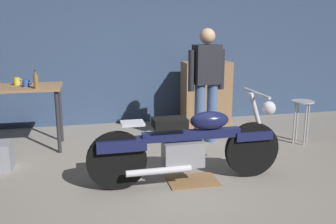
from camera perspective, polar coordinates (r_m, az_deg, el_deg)
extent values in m
plane|color=gray|center=(4.27, 1.58, -10.70)|extent=(12.00, 12.00, 0.00)
cube|color=#384C70|center=(6.65, -4.09, 11.70)|extent=(8.00, 0.12, 3.10)
cube|color=#99724C|center=(5.53, -22.57, 3.40)|extent=(1.30, 0.64, 0.04)
cylinder|color=#2D2D33|center=(5.29, -16.34, -1.52)|extent=(0.05, 0.05, 0.86)
cylinder|color=#2D2D33|center=(5.79, -15.99, -0.22)|extent=(0.05, 0.05, 0.86)
cylinder|color=black|center=(4.45, 12.60, -5.58)|extent=(0.64, 0.09, 0.64)
cylinder|color=black|center=(4.04, -7.77, -7.34)|extent=(0.64, 0.09, 0.64)
cube|color=#191E4C|center=(4.40, 12.72, -3.41)|extent=(0.44, 0.15, 0.10)
cube|color=#191E4C|center=(3.99, -7.13, -4.92)|extent=(0.52, 0.19, 0.12)
cube|color=gray|center=(4.16, 2.27, -6.32)|extent=(0.45, 0.25, 0.28)
cube|color=#191E4C|center=(4.12, 3.64, -3.45)|extent=(1.10, 0.13, 0.10)
ellipsoid|color=#191E4C|center=(4.14, 6.32, -1.26)|extent=(0.45, 0.23, 0.20)
cube|color=black|center=(4.01, 0.25, -1.65)|extent=(0.37, 0.25, 0.10)
cube|color=silver|center=(3.94, -5.42, -1.71)|extent=(0.25, 0.21, 0.03)
cylinder|color=silver|center=(4.38, 13.53, -1.42)|extent=(0.27, 0.06, 0.68)
cylinder|color=silver|center=(4.29, 13.29, 2.81)|extent=(0.05, 0.60, 0.03)
sphere|color=silver|center=(4.40, 15.03, 0.57)|extent=(0.16, 0.16, 0.16)
cylinder|color=silver|center=(4.01, -1.39, -8.93)|extent=(0.70, 0.09, 0.07)
cylinder|color=#4C6797|center=(5.60, 6.64, -0.13)|extent=(0.15, 0.15, 0.88)
cylinder|color=#4C6797|center=(5.52, 4.80, -0.31)|extent=(0.15, 0.15, 0.88)
cube|color=#26262D|center=(5.44, 5.90, 7.18)|extent=(0.41, 0.28, 0.56)
cylinder|color=#26262D|center=(5.56, 8.10, 6.42)|extent=(0.09, 0.09, 0.58)
cylinder|color=#26262D|center=(5.34, 3.57, 6.25)|extent=(0.09, 0.09, 0.58)
sphere|color=tan|center=(5.41, 6.00, 11.39)|extent=(0.22, 0.22, 0.22)
cylinder|color=#B2B2B7|center=(5.79, 19.77, 1.52)|extent=(0.32, 0.32, 0.02)
cylinder|color=#B2B2B7|center=(5.92, 20.44, -1.48)|extent=(0.02, 0.02, 0.62)
cylinder|color=#B2B2B7|center=(5.95, 18.98, -1.28)|extent=(0.02, 0.02, 0.62)
cylinder|color=#B2B2B7|center=(5.80, 18.60, -1.61)|extent=(0.02, 0.02, 0.62)
cylinder|color=#B2B2B7|center=(5.77, 20.09, -1.82)|extent=(0.02, 0.02, 0.62)
cube|color=#99724C|center=(6.50, 5.78, 2.76)|extent=(0.80, 0.44, 1.10)
sphere|color=tan|center=(6.24, 6.49, 5.08)|extent=(0.04, 0.04, 0.04)
sphere|color=tan|center=(6.29, 6.42, 2.38)|extent=(0.04, 0.04, 0.04)
sphere|color=tan|center=(6.35, 6.35, -0.28)|extent=(0.04, 0.04, 0.04)
cube|color=olive|center=(4.31, 3.76, -10.38)|extent=(0.56, 0.40, 0.01)
cylinder|color=yellow|center=(5.63, -21.96, 4.35)|extent=(0.08, 0.08, 0.10)
torus|color=yellow|center=(5.62, -21.49, 4.44)|extent=(0.06, 0.01, 0.06)
cylinder|color=#2D51AD|center=(5.43, -20.76, 4.10)|extent=(0.09, 0.09, 0.09)
torus|color=#2D51AD|center=(5.42, -20.24, 4.18)|extent=(0.05, 0.01, 0.05)
cylinder|color=olive|center=(5.23, -19.39, 4.37)|extent=(0.06, 0.06, 0.18)
cylinder|color=olive|center=(5.21, -19.49, 5.61)|extent=(0.03, 0.03, 0.05)
cylinder|color=black|center=(5.21, -19.51, 5.94)|extent=(0.03, 0.03, 0.01)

